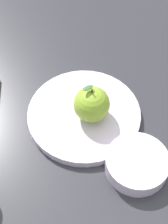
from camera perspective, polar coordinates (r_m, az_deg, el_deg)
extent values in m
plane|color=#2D2D33|center=(0.78, -3.72, -0.38)|extent=(2.40, 2.40, 0.00)
cylinder|color=silver|center=(0.77, 0.00, -0.47)|extent=(0.25, 0.25, 0.02)
torus|color=silver|center=(0.76, 0.00, -0.23)|extent=(0.25, 0.25, 0.01)
sphere|color=#8CB22D|center=(0.72, 1.28, 1.30)|extent=(0.08, 0.08, 0.08)
cylinder|color=#4C3319|center=(0.69, 1.35, 3.46)|extent=(0.00, 0.00, 0.01)
ellipsoid|color=#386628|center=(0.69, 0.63, 4.02)|extent=(0.02, 0.03, 0.00)
cylinder|color=silver|center=(0.70, 8.82, -8.52)|extent=(0.13, 0.13, 0.04)
torus|color=silver|center=(0.69, 8.97, -7.98)|extent=(0.13, 0.13, 0.01)
cylinder|color=#AB9FAF|center=(0.69, 8.95, -8.05)|extent=(0.10, 0.10, 0.01)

